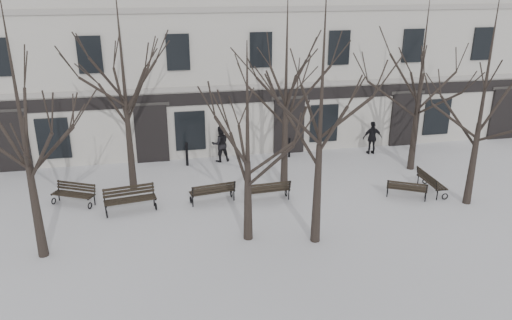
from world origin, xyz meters
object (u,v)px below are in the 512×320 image
object	(u,v)px
bench_1	(213,191)
bench_0	(130,198)
tree_3	(486,82)
bench_4	(268,190)
bench_3	(74,193)
bench_5	(430,181)
tree_2	(322,93)
tree_0	(19,106)
bench_2	(407,189)
tree_1	(247,121)

from	to	relation	value
bench_1	bench_0	bearing A→B (deg)	-6.07
tree_3	bench_4	bearing A→B (deg)	167.50
bench_3	bench_5	world-z (taller)	bench_5
bench_3	bench_4	size ratio (longest dim) A/B	0.99
bench_0	bench_5	size ratio (longest dim) A/B	1.15
tree_2	bench_4	bearing A→B (deg)	104.45
bench_1	tree_0	bearing A→B (deg)	17.83
bench_4	bench_5	xyz separation A→B (m)	(7.06, -0.45, -0.01)
bench_2	tree_2	bearing A→B (deg)	57.81
bench_5	tree_1	bearing A→B (deg)	107.99
tree_2	bench_3	world-z (taller)	tree_2
bench_0	bench_4	world-z (taller)	bench_0
tree_1	bench_2	bearing A→B (deg)	16.15
bench_3	bench_5	xyz separation A→B (m)	(14.89, -1.68, 0.01)
tree_2	bench_4	distance (m)	6.06
bench_5	bench_1	bearing A→B (deg)	87.03
tree_0	bench_0	bearing A→B (deg)	46.37
bench_0	bench_3	bearing A→B (deg)	144.66
bench_0	bench_4	distance (m)	5.56
tree_0	bench_3	size ratio (longest dim) A/B	4.46
bench_4	bench_5	world-z (taller)	bench_4
tree_0	bench_0	size ratio (longest dim) A/B	3.94
tree_2	bench_4	size ratio (longest dim) A/B	4.56
bench_2	tree_0	bearing A→B (deg)	36.39
tree_2	bench_3	size ratio (longest dim) A/B	4.62
tree_0	tree_1	size ratio (longest dim) A/B	1.18
tree_2	bench_3	bearing A→B (deg)	151.30
bench_1	bench_5	distance (m)	9.35
tree_0	bench_4	bearing A→B (deg)	18.32
tree_3	bench_0	world-z (taller)	tree_3
bench_0	bench_5	bearing A→B (deg)	-12.01
bench_1	bench_2	distance (m)	8.10
bench_1	bench_5	bearing A→B (deg)	166.55
bench_1	bench_4	distance (m)	2.28
tree_1	tree_3	distance (m)	9.47
tree_3	bench_1	world-z (taller)	tree_3
tree_0	bench_1	xyz separation A→B (m)	(6.04, 3.04, -4.63)
tree_0	bench_3	xyz separation A→B (m)	(0.48, 3.98, -4.65)
tree_2	bench_4	world-z (taller)	tree_2
tree_1	bench_0	distance (m)	6.42
tree_0	bench_2	distance (m)	14.94
bench_3	tree_1	bearing A→B (deg)	-6.60
tree_0	bench_0	distance (m)	6.07
tree_3	bench_2	xyz separation A→B (m)	(-2.24, 0.90, -4.60)
bench_2	bench_0	bearing A→B (deg)	23.72
bench_0	bench_2	size ratio (longest dim) A/B	1.24
bench_4	bench_5	distance (m)	7.07
bench_3	bench_4	xyz separation A→B (m)	(7.83, -1.23, 0.02)
tree_3	bench_4	distance (m)	9.36
bench_0	bench_3	world-z (taller)	bench_0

